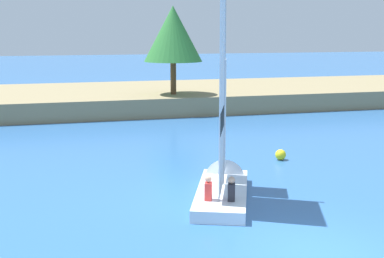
{
  "coord_description": "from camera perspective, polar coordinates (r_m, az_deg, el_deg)",
  "views": [
    {
      "loc": [
        -5.75,
        -10.17,
        5.1
      ],
      "look_at": [
        -0.46,
        9.7,
        1.2
      ],
      "focal_mm": 49.1,
      "sensor_mm": 36.0,
      "label": 1
    }
  ],
  "objects": [
    {
      "name": "shore_bank",
      "position": [
        35.8,
        -5.55,
        3.43
      ],
      "size": [
        80.0,
        11.06,
        1.16
      ],
      "primitive_type": "cube",
      "color": "#897A56",
      "rests_on": "ground"
    },
    {
      "name": "channel_buoy",
      "position": [
        21.15,
        9.6,
        -2.77
      ],
      "size": [
        0.43,
        0.43,
        0.43
      ],
      "primitive_type": "sphere",
      "color": "yellow",
      "rests_on": "ground"
    },
    {
      "name": "ground_plane",
      "position": [
        12.75,
        13.7,
        -13.16
      ],
      "size": [
        200.0,
        200.0,
        0.0
      ],
      "primitive_type": "plane",
      "color": "#2D609E"
    },
    {
      "name": "shoreline_tree_midleft",
      "position": [
        32.41,
        -2.07,
        10.28
      ],
      "size": [
        3.57,
        3.57,
        5.38
      ],
      "color": "brown",
      "rests_on": "shore_bank"
    },
    {
      "name": "sailboat",
      "position": [
        16.83,
        3.45,
        -5.16
      ],
      "size": [
        3.09,
        5.04,
        6.78
      ],
      "rotation": [
        0.0,
        0.0,
        1.2
      ],
      "color": "silver",
      "rests_on": "ground"
    }
  ]
}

